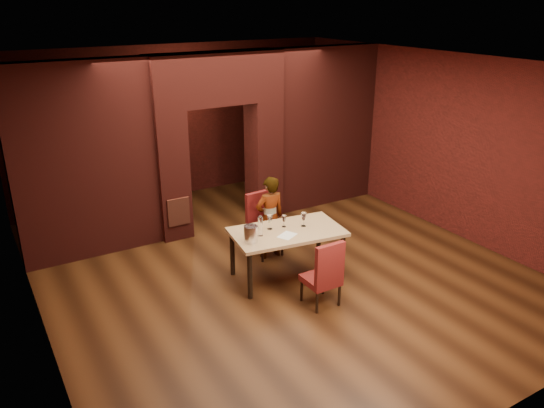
# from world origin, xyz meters

# --- Properties ---
(floor) EXTENTS (8.00, 8.00, 0.00)m
(floor) POSITION_xyz_m (0.00, 0.00, 0.00)
(floor) COLOR #442511
(floor) RESTS_ON ground
(ceiling) EXTENTS (7.00, 8.00, 0.04)m
(ceiling) POSITION_xyz_m (0.00, 0.00, 3.20)
(ceiling) COLOR silver
(ceiling) RESTS_ON ground
(wall_back) EXTENTS (7.00, 0.04, 3.20)m
(wall_back) POSITION_xyz_m (0.00, 4.00, 1.60)
(wall_back) COLOR maroon
(wall_back) RESTS_ON ground
(wall_front) EXTENTS (7.00, 0.04, 3.20)m
(wall_front) POSITION_xyz_m (0.00, -4.00, 1.60)
(wall_front) COLOR maroon
(wall_front) RESTS_ON ground
(wall_left) EXTENTS (0.04, 8.00, 3.20)m
(wall_left) POSITION_xyz_m (-3.50, 0.00, 1.60)
(wall_left) COLOR maroon
(wall_left) RESTS_ON ground
(wall_right) EXTENTS (0.04, 8.00, 3.20)m
(wall_right) POSITION_xyz_m (3.50, 0.00, 1.60)
(wall_right) COLOR maroon
(wall_right) RESTS_ON ground
(pillar_left) EXTENTS (0.55, 0.55, 2.30)m
(pillar_left) POSITION_xyz_m (-0.95, 2.00, 1.15)
(pillar_left) COLOR maroon
(pillar_left) RESTS_ON ground
(pillar_right) EXTENTS (0.55, 0.55, 2.30)m
(pillar_right) POSITION_xyz_m (0.95, 2.00, 1.15)
(pillar_right) COLOR maroon
(pillar_right) RESTS_ON ground
(lintel) EXTENTS (2.45, 0.55, 0.90)m
(lintel) POSITION_xyz_m (0.00, 2.00, 2.75)
(lintel) COLOR maroon
(lintel) RESTS_ON ground
(wing_wall_left) EXTENTS (2.28, 0.35, 3.20)m
(wing_wall_left) POSITION_xyz_m (-2.36, 2.00, 1.60)
(wing_wall_left) COLOR maroon
(wing_wall_left) RESTS_ON ground
(wing_wall_right) EXTENTS (2.28, 0.35, 3.20)m
(wing_wall_right) POSITION_xyz_m (2.36, 2.00, 1.60)
(wing_wall_right) COLOR maroon
(wing_wall_right) RESTS_ON ground
(vent_panel) EXTENTS (0.40, 0.03, 0.50)m
(vent_panel) POSITION_xyz_m (-0.95, 1.71, 0.55)
(vent_panel) COLOR #A84830
(vent_panel) RESTS_ON ground
(rear_door) EXTENTS (0.90, 0.08, 2.10)m
(rear_door) POSITION_xyz_m (-0.40, 3.94, 1.05)
(rear_door) COLOR black
(rear_door) RESTS_ON ground
(rear_door_frame) EXTENTS (1.02, 0.04, 2.22)m
(rear_door_frame) POSITION_xyz_m (-0.40, 3.90, 1.05)
(rear_door_frame) COLOR black
(rear_door_frame) RESTS_ON ground
(dining_table) EXTENTS (1.79, 1.17, 0.78)m
(dining_table) POSITION_xyz_m (-0.02, -0.38, 0.39)
(dining_table) COLOR tan
(dining_table) RESTS_ON ground
(chair_far) EXTENTS (0.52, 0.52, 1.06)m
(chair_far) POSITION_xyz_m (0.09, 0.46, 0.53)
(chair_far) COLOR maroon
(chair_far) RESTS_ON ground
(chair_near) EXTENTS (0.46, 0.46, 1.00)m
(chair_near) POSITION_xyz_m (-0.02, -1.28, 0.50)
(chair_near) COLOR maroon
(chair_near) RESTS_ON ground
(person_seated) EXTENTS (0.52, 0.34, 1.41)m
(person_seated) POSITION_xyz_m (0.11, 0.35, 0.70)
(person_seated) COLOR white
(person_seated) RESTS_ON ground
(wine_glass_a) EXTENTS (0.09, 0.09, 0.23)m
(wine_glass_a) POSITION_xyz_m (-0.22, -0.20, 0.90)
(wine_glass_a) COLOR white
(wine_glass_a) RESTS_ON dining_table
(wine_glass_b) EXTENTS (0.08, 0.08, 0.19)m
(wine_glass_b) POSITION_xyz_m (0.01, -0.24, 0.88)
(wine_glass_b) COLOR silver
(wine_glass_b) RESTS_ON dining_table
(wine_glass_c) EXTENTS (0.09, 0.09, 0.22)m
(wine_glass_c) POSITION_xyz_m (0.28, -0.37, 0.89)
(wine_glass_c) COLOR white
(wine_glass_c) RESTS_ON dining_table
(tasting_sheet) EXTENTS (0.34, 0.30, 0.00)m
(tasting_sheet) POSITION_xyz_m (-0.12, -0.54, 0.79)
(tasting_sheet) COLOR silver
(tasting_sheet) RESTS_ON dining_table
(wine_bucket) EXTENTS (0.20, 0.20, 0.25)m
(wine_bucket) POSITION_xyz_m (-0.68, -0.45, 0.91)
(wine_bucket) COLOR silver
(wine_bucket) RESTS_ON dining_table
(water_bottle) EXTENTS (0.07, 0.07, 0.32)m
(water_bottle) POSITION_xyz_m (-0.46, -0.33, 0.94)
(water_bottle) COLOR white
(water_bottle) RESTS_ON dining_table
(potted_plant) EXTENTS (0.41, 0.38, 0.37)m
(potted_plant) POSITION_xyz_m (0.74, 0.63, 0.18)
(potted_plant) COLOR #2E671C
(potted_plant) RESTS_ON ground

